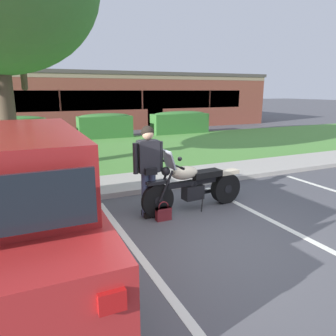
{
  "coord_description": "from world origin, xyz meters",
  "views": [
    {
      "loc": [
        -2.56,
        -3.92,
        2.31
      ],
      "look_at": [
        -0.1,
        1.5,
        0.85
      ],
      "focal_mm": 33.85,
      "sensor_mm": 36.0,
      "label": 1
    }
  ],
  "objects_px": {
    "parked_suv_adjacent": "(7,202)",
    "hedge_center_left": "(105,125)",
    "handbag": "(164,213)",
    "brick_building": "(53,100)",
    "hedge_left": "(12,130)",
    "motorcycle": "(197,185)",
    "hedge_center_right": "(180,122)",
    "rider_person": "(148,165)"
  },
  "relations": [
    {
      "from": "handbag",
      "to": "hedge_center_left",
      "type": "relative_size",
      "value": 0.14
    },
    {
      "from": "handbag",
      "to": "hedge_center_right",
      "type": "relative_size",
      "value": 0.12
    },
    {
      "from": "hedge_center_left",
      "to": "motorcycle",
      "type": "bearing_deg",
      "value": -93.36
    },
    {
      "from": "hedge_center_right",
      "to": "handbag",
      "type": "bearing_deg",
      "value": -117.89
    },
    {
      "from": "hedge_center_left",
      "to": "hedge_center_right",
      "type": "relative_size",
      "value": 0.83
    },
    {
      "from": "motorcycle",
      "to": "handbag",
      "type": "relative_size",
      "value": 6.23
    },
    {
      "from": "brick_building",
      "to": "motorcycle",
      "type": "bearing_deg",
      "value": -86.26
    },
    {
      "from": "rider_person",
      "to": "hedge_left",
      "type": "relative_size",
      "value": 0.61
    },
    {
      "from": "motorcycle",
      "to": "parked_suv_adjacent",
      "type": "bearing_deg",
      "value": -163.24
    },
    {
      "from": "rider_person",
      "to": "hedge_center_left",
      "type": "height_order",
      "value": "rider_person"
    },
    {
      "from": "handbag",
      "to": "hedge_center_right",
      "type": "xyz_separation_m",
      "value": [
        5.53,
        10.46,
        0.51
      ]
    },
    {
      "from": "parked_suv_adjacent",
      "to": "hedge_center_left",
      "type": "xyz_separation_m",
      "value": [
        3.89,
        11.18,
        -0.3
      ]
    },
    {
      "from": "handbag",
      "to": "hedge_center_right",
      "type": "height_order",
      "value": "hedge_center_right"
    },
    {
      "from": "hedge_left",
      "to": "hedge_center_left",
      "type": "height_order",
      "value": "same"
    },
    {
      "from": "rider_person",
      "to": "hedge_left",
      "type": "height_order",
      "value": "rider_person"
    },
    {
      "from": "parked_suv_adjacent",
      "to": "motorcycle",
      "type": "bearing_deg",
      "value": 16.76
    },
    {
      "from": "parked_suv_adjacent",
      "to": "hedge_left",
      "type": "height_order",
      "value": "parked_suv_adjacent"
    },
    {
      "from": "motorcycle",
      "to": "rider_person",
      "type": "height_order",
      "value": "rider_person"
    },
    {
      "from": "handbag",
      "to": "hedge_left",
      "type": "bearing_deg",
      "value": 104.21
    },
    {
      "from": "motorcycle",
      "to": "hedge_center_left",
      "type": "relative_size",
      "value": 0.86
    },
    {
      "from": "hedge_center_right",
      "to": "motorcycle",
      "type": "bearing_deg",
      "value": -114.72
    },
    {
      "from": "handbag",
      "to": "parked_suv_adjacent",
      "type": "bearing_deg",
      "value": -163.6
    },
    {
      "from": "parked_suv_adjacent",
      "to": "hedge_center_right",
      "type": "bearing_deg",
      "value": 54.46
    },
    {
      "from": "handbag",
      "to": "brick_building",
      "type": "relative_size",
      "value": 0.01
    },
    {
      "from": "motorcycle",
      "to": "handbag",
      "type": "xyz_separation_m",
      "value": [
        -0.85,
        -0.27,
        -0.34
      ]
    },
    {
      "from": "motorcycle",
      "to": "handbag",
      "type": "height_order",
      "value": "motorcycle"
    },
    {
      "from": "hedge_left",
      "to": "hedge_center_right",
      "type": "relative_size",
      "value": 0.9
    },
    {
      "from": "hedge_center_right",
      "to": "brick_building",
      "type": "distance_m",
      "value": 9.2
    },
    {
      "from": "motorcycle",
      "to": "brick_building",
      "type": "height_order",
      "value": "brick_building"
    },
    {
      "from": "hedge_center_left",
      "to": "handbag",
      "type": "bearing_deg",
      "value": -97.86
    },
    {
      "from": "hedge_left",
      "to": "hedge_center_left",
      "type": "xyz_separation_m",
      "value": [
        4.09,
        -0.0,
        -0.0
      ]
    },
    {
      "from": "parked_suv_adjacent",
      "to": "hedge_center_right",
      "type": "relative_size",
      "value": 1.55
    },
    {
      "from": "hedge_center_right",
      "to": "parked_suv_adjacent",
      "type": "bearing_deg",
      "value": -125.54
    },
    {
      "from": "hedge_left",
      "to": "brick_building",
      "type": "relative_size",
      "value": 0.1
    },
    {
      "from": "parked_suv_adjacent",
      "to": "hedge_center_right",
      "type": "height_order",
      "value": "parked_suv_adjacent"
    },
    {
      "from": "motorcycle",
      "to": "hedge_left",
      "type": "relative_size",
      "value": 0.8
    },
    {
      "from": "motorcycle",
      "to": "hedge_center_right",
      "type": "relative_size",
      "value": 0.72
    },
    {
      "from": "hedge_center_left",
      "to": "hedge_center_right",
      "type": "xyz_separation_m",
      "value": [
        4.09,
        0.0,
        0.0
      ]
    },
    {
      "from": "rider_person",
      "to": "handbag",
      "type": "xyz_separation_m",
      "value": [
        0.17,
        -0.3,
        -0.85
      ]
    },
    {
      "from": "parked_suv_adjacent",
      "to": "hedge_center_left",
      "type": "bearing_deg",
      "value": 70.8
    },
    {
      "from": "motorcycle",
      "to": "hedge_left",
      "type": "xyz_separation_m",
      "value": [
        -3.49,
        10.18,
        0.16
      ]
    },
    {
      "from": "hedge_center_left",
      "to": "parked_suv_adjacent",
      "type": "bearing_deg",
      "value": -109.2
    }
  ]
}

